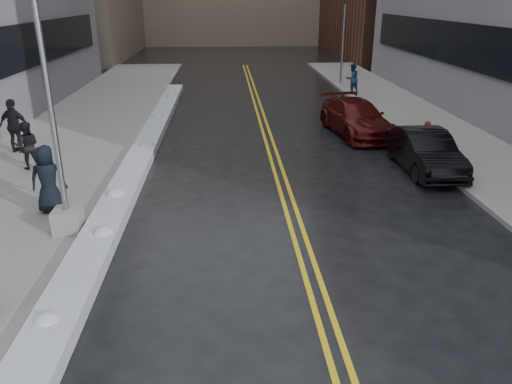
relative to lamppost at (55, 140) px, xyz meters
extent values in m
plane|color=black|center=(3.30, -2.00, -2.53)|extent=(160.00, 160.00, 0.00)
cube|color=gray|center=(-2.45, 8.00, -2.46)|extent=(5.50, 50.00, 0.15)
cube|color=gray|center=(13.30, 8.00, -2.46)|extent=(4.00, 50.00, 0.15)
cube|color=gold|center=(5.65, 8.00, -2.53)|extent=(0.12, 50.00, 0.01)
cube|color=gold|center=(5.95, 8.00, -2.53)|extent=(0.12, 50.00, 0.01)
cube|color=silver|center=(0.85, 6.00, -2.36)|extent=(0.90, 30.00, 0.34)
cube|color=gray|center=(0.00, 0.00, -2.08)|extent=(0.65, 0.65, 0.60)
cylinder|color=gray|center=(0.00, 0.00, 1.72)|extent=(0.14, 0.14, 7.00)
cylinder|color=maroon|center=(12.30, 8.00, -2.08)|extent=(0.24, 0.24, 0.60)
sphere|color=maroon|center=(12.30, 8.00, -1.78)|extent=(0.26, 0.26, 0.26)
cylinder|color=maroon|center=(12.30, 8.00, -2.03)|extent=(0.25, 0.10, 0.10)
cylinder|color=gray|center=(11.80, 22.00, 0.12)|extent=(0.14, 0.14, 5.00)
imported|color=black|center=(-2.72, 5.08, -1.57)|extent=(0.92, 0.79, 1.62)
imported|color=black|center=(-0.81, 1.31, -1.45)|extent=(0.98, 0.71, 1.87)
imported|color=black|center=(-3.86, 7.09, -1.38)|extent=(1.26, 0.74, 2.01)
imported|color=navy|center=(11.61, 18.20, -1.49)|extent=(1.08, 0.99, 1.79)
imported|color=black|center=(10.80, 4.41, -1.82)|extent=(1.51, 4.32, 1.42)
imported|color=#430B0A|center=(9.66, 9.40, -1.80)|extent=(2.71, 5.29, 1.47)
camera|label=1|loc=(4.01, -11.60, 3.16)|focal=35.00mm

